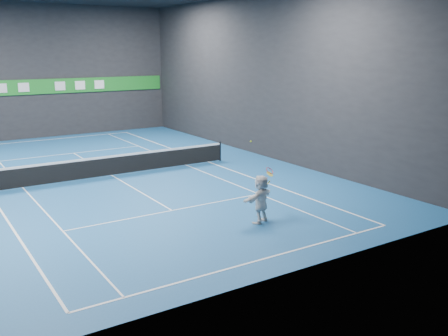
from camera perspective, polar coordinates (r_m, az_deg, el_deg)
ground at (r=24.80m, az=-12.66°, el=-0.86°), size 26.00×26.00×0.00m
wall_back at (r=36.61m, az=-20.23°, el=10.29°), size 18.00×0.10×9.00m
wall_front at (r=12.70m, az=7.23°, el=6.65°), size 18.00×0.10×9.00m
wall_right at (r=28.43m, az=4.39°, el=10.40°), size 0.10×26.00×9.00m
baseline_near at (r=14.74m, az=3.91°, el=-10.50°), size 10.98×0.08×0.01m
baseline_far at (r=36.00m, az=-19.26°, el=3.11°), size 10.98×0.08×0.01m
sideline_doubles_right at (r=27.10m, az=-1.72°, el=0.67°), size 0.08×23.78×0.01m
sideline_singles_left at (r=23.78m, az=-21.98°, el=-2.13°), size 0.06×23.78×0.01m
sideline_singles_right at (r=26.43m, az=-4.29°, el=0.32°), size 0.06×23.78×0.01m
service_line_near at (r=19.13m, az=-5.96°, el=-4.85°), size 8.23×0.06×0.01m
service_line_far at (r=30.76m, az=-16.81°, el=1.64°), size 8.23×0.06×0.01m
center_service_line at (r=24.80m, az=-12.66°, el=-0.85°), size 0.06×12.80×0.01m
player at (r=17.56m, az=4.21°, el=-3.55°), size 1.67×1.07×1.72m
tennis_ball at (r=17.04m, az=3.09°, el=3.05°), size 0.06×0.06×0.06m
tennis_net at (r=24.68m, az=-12.72°, el=0.36°), size 12.50×0.10×1.07m
sponsor_banner at (r=36.60m, az=-20.08°, el=8.73°), size 17.64×0.11×1.00m
tennis_racket at (r=17.60m, az=5.21°, el=-0.55°), size 0.42×0.36×0.67m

